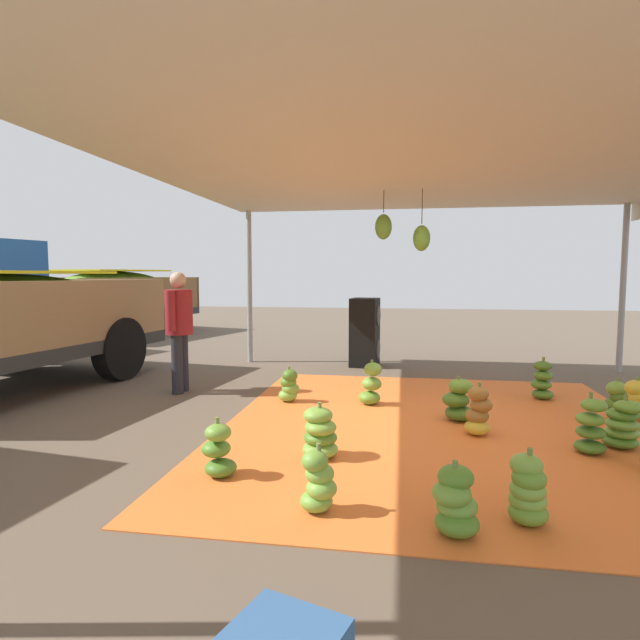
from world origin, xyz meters
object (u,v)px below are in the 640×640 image
at_px(banana_bunch_11, 371,385).
at_px(worker_0, 179,323).
at_px(banana_bunch_4, 618,402).
at_px(banana_bunch_5, 318,483).
at_px(banana_bunch_9, 289,386).
at_px(speaker_stack, 365,332).
at_px(banana_bunch_7, 455,502).
at_px(banana_bunch_2, 218,452).
at_px(banana_bunch_10, 528,491).
at_px(cargo_truck_far, 64,294).
at_px(banana_bunch_0, 623,425).
at_px(banana_bunch_8, 635,407).
at_px(banana_bunch_13, 478,412).
at_px(banana_bunch_6, 320,434).
at_px(banana_bunch_14, 591,428).
at_px(banana_bunch_1, 459,401).
at_px(banana_bunch_3, 542,381).

bearing_deg(banana_bunch_11, worker_0, 83.93).
distance_m(banana_bunch_4, banana_bunch_5, 4.14).
relative_size(banana_bunch_9, speaker_stack, 0.38).
relative_size(banana_bunch_7, speaker_stack, 0.39).
relative_size(banana_bunch_5, banana_bunch_9, 1.04).
relative_size(banana_bunch_2, banana_bunch_10, 0.95).
distance_m(banana_bunch_7, cargo_truck_far, 12.03).
distance_m(banana_bunch_2, banana_bunch_7, 1.96).
xyz_separation_m(banana_bunch_4, speaker_stack, (3.09, 3.14, 0.40)).
bearing_deg(banana_bunch_10, cargo_truck_far, 48.79).
bearing_deg(worker_0, banana_bunch_7, -135.29).
relative_size(banana_bunch_9, banana_bunch_11, 0.81).
height_order(banana_bunch_0, banana_bunch_8, banana_bunch_8).
bearing_deg(cargo_truck_far, banana_bunch_8, -117.82).
bearing_deg(banana_bunch_2, worker_0, 29.77).
distance_m(banana_bunch_7, speaker_stack, 6.17).
height_order(banana_bunch_4, banana_bunch_9, banana_bunch_4).
xyz_separation_m(banana_bunch_4, banana_bunch_13, (-0.81, 1.67, 0.03)).
bearing_deg(banana_bunch_5, banana_bunch_11, -3.45).
relative_size(banana_bunch_10, cargo_truck_far, 0.07).
height_order(banana_bunch_6, banana_bunch_14, banana_bunch_14).
relative_size(banana_bunch_6, banana_bunch_9, 1.08).
bearing_deg(banana_bunch_4, cargo_truck_far, 63.93).
relative_size(banana_bunch_7, cargo_truck_far, 0.07).
distance_m(banana_bunch_5, banana_bunch_7, 0.94).
distance_m(banana_bunch_10, worker_0, 5.22).
bearing_deg(banana_bunch_11, cargo_truck_far, 57.67).
bearing_deg(cargo_truck_far, banana_bunch_14, -122.82).
relative_size(banana_bunch_6, banana_bunch_7, 1.05).
distance_m(cargo_truck_far, speaker_stack, 7.99).
bearing_deg(speaker_stack, banana_bunch_8, -138.10).
xyz_separation_m(banana_bunch_7, banana_bunch_14, (1.74, -1.40, 0.03)).
relative_size(banana_bunch_1, banana_bunch_11, 0.89).
bearing_deg(banana_bunch_0, banana_bunch_2, 109.63).
relative_size(banana_bunch_13, banana_bunch_14, 0.95).
xyz_separation_m(banana_bunch_5, banana_bunch_6, (1.08, 0.16, 0.01)).
relative_size(banana_bunch_2, banana_bunch_4, 1.01).
xyz_separation_m(banana_bunch_1, speaker_stack, (3.40, 1.33, 0.40)).
bearing_deg(banana_bunch_5, banana_bunch_3, -33.22).
bearing_deg(banana_bunch_3, banana_bunch_7, 158.66).
distance_m(banana_bunch_3, banana_bunch_5, 4.46).
xyz_separation_m(banana_bunch_13, banana_bunch_14, (-0.41, -0.96, 0.00)).
xyz_separation_m(banana_bunch_13, cargo_truck_far, (6.10, 9.14, 0.96)).
height_order(banana_bunch_3, banana_bunch_10, banana_bunch_3).
relative_size(banana_bunch_5, banana_bunch_7, 1.01).
bearing_deg(banana_bunch_9, banana_bunch_7, -150.39).
xyz_separation_m(banana_bunch_1, banana_bunch_9, (0.53, 2.12, -0.02)).
distance_m(banana_bunch_8, speaker_stack, 4.73).
relative_size(banana_bunch_0, banana_bunch_11, 0.92).
height_order(banana_bunch_10, banana_bunch_13, banana_bunch_13).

